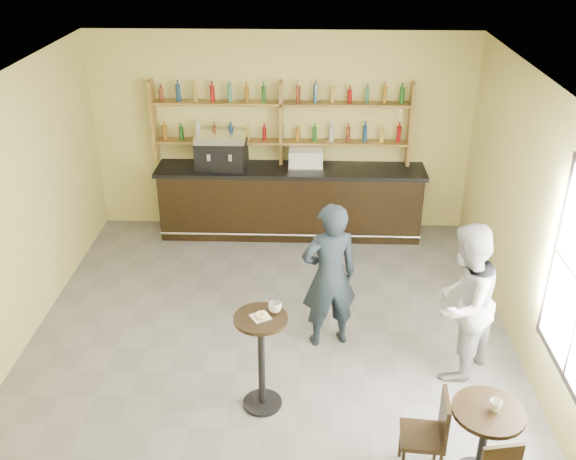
{
  "coord_description": "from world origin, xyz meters",
  "views": [
    {
      "loc": [
        0.45,
        -6.27,
        4.86
      ],
      "look_at": [
        0.2,
        0.8,
        1.25
      ],
      "focal_mm": 40.0,
      "sensor_mm": 36.0,
      "label": 1
    }
  ],
  "objects_px": {
    "bar_counter": "(290,201)",
    "espresso_machine": "(221,151)",
    "cafe_table": "(482,444)",
    "patron_second": "(463,303)",
    "pastry_case": "(306,159)",
    "pedestal_table": "(262,362)",
    "man_main": "(329,276)",
    "chair_west": "(422,435)"
  },
  "relations": [
    {
      "from": "bar_counter",
      "to": "espresso_machine",
      "type": "bearing_deg",
      "value": 180.0
    },
    {
      "from": "espresso_machine",
      "to": "cafe_table",
      "type": "xyz_separation_m",
      "value": [
        3.01,
        -5.0,
        -1.01
      ]
    },
    {
      "from": "espresso_machine",
      "to": "cafe_table",
      "type": "bearing_deg",
      "value": -54.58
    },
    {
      "from": "espresso_machine",
      "to": "patron_second",
      "type": "distance_m",
      "value": 4.65
    },
    {
      "from": "pastry_case",
      "to": "pedestal_table",
      "type": "relative_size",
      "value": 0.47
    },
    {
      "from": "bar_counter",
      "to": "patron_second",
      "type": "relative_size",
      "value": 2.25
    },
    {
      "from": "espresso_machine",
      "to": "patron_second",
      "type": "relative_size",
      "value": 0.41
    },
    {
      "from": "bar_counter",
      "to": "cafe_table",
      "type": "distance_m",
      "value": 5.36
    },
    {
      "from": "man_main",
      "to": "cafe_table",
      "type": "bearing_deg",
      "value": 107.55
    },
    {
      "from": "pedestal_table",
      "to": "chair_west",
      "type": "distance_m",
      "value": 1.79
    },
    {
      "from": "bar_counter",
      "to": "espresso_machine",
      "type": "height_order",
      "value": "espresso_machine"
    },
    {
      "from": "bar_counter",
      "to": "chair_west",
      "type": "xyz_separation_m",
      "value": [
        1.38,
        -4.95,
        -0.11
      ]
    },
    {
      "from": "man_main",
      "to": "chair_west",
      "type": "relative_size",
      "value": 2.04
    },
    {
      "from": "pedestal_table",
      "to": "chair_west",
      "type": "relative_size",
      "value": 1.24
    },
    {
      "from": "pedestal_table",
      "to": "patron_second",
      "type": "xyz_separation_m",
      "value": [
        2.18,
        0.64,
        0.37
      ]
    },
    {
      "from": "bar_counter",
      "to": "espresso_machine",
      "type": "xyz_separation_m",
      "value": [
        -1.08,
        0.0,
        0.85
      ]
    },
    {
      "from": "cafe_table",
      "to": "pastry_case",
      "type": "bearing_deg",
      "value": 108.71
    },
    {
      "from": "pedestal_table",
      "to": "patron_second",
      "type": "relative_size",
      "value": 0.61
    },
    {
      "from": "pedestal_table",
      "to": "man_main",
      "type": "relative_size",
      "value": 0.61
    },
    {
      "from": "patron_second",
      "to": "man_main",
      "type": "bearing_deg",
      "value": -71.67
    },
    {
      "from": "pedestal_table",
      "to": "man_main",
      "type": "distance_m",
      "value": 1.41
    },
    {
      "from": "pedestal_table",
      "to": "chair_west",
      "type": "xyz_separation_m",
      "value": [
        1.56,
        -0.87,
        -0.11
      ]
    },
    {
      "from": "pastry_case",
      "to": "cafe_table",
      "type": "relative_size",
      "value": 0.65
    },
    {
      "from": "pastry_case",
      "to": "patron_second",
      "type": "distance_m",
      "value": 3.88
    },
    {
      "from": "pastry_case",
      "to": "espresso_machine",
      "type": "bearing_deg",
      "value": 170.07
    },
    {
      "from": "bar_counter",
      "to": "man_main",
      "type": "distance_m",
      "value": 2.99
    },
    {
      "from": "espresso_machine",
      "to": "cafe_table",
      "type": "distance_m",
      "value": 5.92
    },
    {
      "from": "pastry_case",
      "to": "pedestal_table",
      "type": "height_order",
      "value": "pastry_case"
    },
    {
      "from": "pedestal_table",
      "to": "patron_second",
      "type": "bearing_deg",
      "value": 16.4
    },
    {
      "from": "bar_counter",
      "to": "man_main",
      "type": "xyz_separation_m",
      "value": [
        0.55,
        -2.92,
        0.36
      ]
    },
    {
      "from": "espresso_machine",
      "to": "man_main",
      "type": "height_order",
      "value": "man_main"
    },
    {
      "from": "chair_west",
      "to": "patron_second",
      "type": "height_order",
      "value": "patron_second"
    },
    {
      "from": "man_main",
      "to": "patron_second",
      "type": "bearing_deg",
      "value": 144.48
    },
    {
      "from": "bar_counter",
      "to": "chair_west",
      "type": "distance_m",
      "value": 5.14
    },
    {
      "from": "bar_counter",
      "to": "pedestal_table",
      "type": "xyz_separation_m",
      "value": [
        -0.17,
        -4.08,
        -0.0
      ]
    },
    {
      "from": "espresso_machine",
      "to": "bar_counter",
      "type": "bearing_deg",
      "value": 4.36
    },
    {
      "from": "cafe_table",
      "to": "chair_west",
      "type": "xyz_separation_m",
      "value": [
        -0.55,
        0.05,
        0.04
      ]
    },
    {
      "from": "bar_counter",
      "to": "pastry_case",
      "type": "bearing_deg",
      "value": 0.0
    },
    {
      "from": "patron_second",
      "to": "chair_west",
      "type": "bearing_deg",
      "value": 15.27
    },
    {
      "from": "espresso_machine",
      "to": "patron_second",
      "type": "height_order",
      "value": "patron_second"
    },
    {
      "from": "espresso_machine",
      "to": "chair_west",
      "type": "xyz_separation_m",
      "value": [
        2.46,
        -4.95,
        -0.96
      ]
    },
    {
      "from": "pastry_case",
      "to": "chair_west",
      "type": "height_order",
      "value": "pastry_case"
    }
  ]
}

